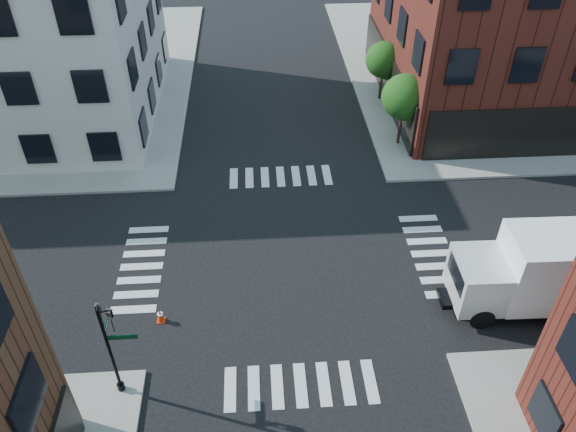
# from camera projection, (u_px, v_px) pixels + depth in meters

# --- Properties ---
(ground) EXTENTS (120.00, 120.00, 0.00)m
(ground) POSITION_uv_depth(u_px,v_px,m) (289.00, 260.00, 26.99)
(ground) COLOR black
(ground) RESTS_ON ground
(sidewalk_ne) EXTENTS (30.00, 30.00, 0.15)m
(sidewalk_ne) POSITION_uv_depth(u_px,v_px,m) (536.00, 64.00, 44.29)
(sidewalk_ne) COLOR gray
(sidewalk_ne) RESTS_ON ground
(tree_near) EXTENTS (2.69, 2.69, 4.49)m
(tree_near) POSITION_uv_depth(u_px,v_px,m) (405.00, 99.00, 33.11)
(tree_near) COLOR black
(tree_near) RESTS_ON ground
(tree_far) EXTENTS (2.43, 2.43, 4.07)m
(tree_far) POSITION_uv_depth(u_px,v_px,m) (384.00, 62.00, 37.95)
(tree_far) COLOR black
(tree_far) RESTS_ON ground
(signal_pole) EXTENTS (1.29, 1.24, 4.60)m
(signal_pole) POSITION_uv_depth(u_px,v_px,m) (110.00, 340.00, 19.67)
(signal_pole) COLOR black
(signal_pole) RESTS_ON ground
(box_truck) EXTENTS (8.62, 2.78, 3.87)m
(box_truck) POSITION_uv_depth(u_px,v_px,m) (558.00, 271.00, 23.56)
(box_truck) COLOR white
(box_truck) RESTS_ON ground
(traffic_cone) EXTENTS (0.36, 0.36, 0.65)m
(traffic_cone) POSITION_uv_depth(u_px,v_px,m) (160.00, 316.00, 23.86)
(traffic_cone) COLOR #F3350A
(traffic_cone) RESTS_ON ground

